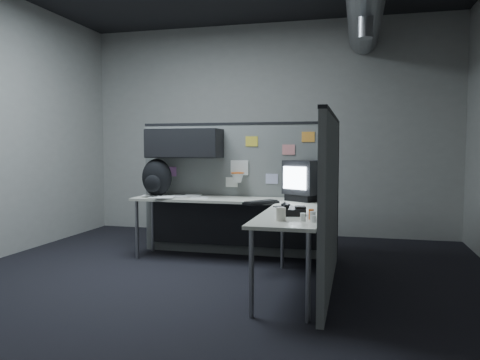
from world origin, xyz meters
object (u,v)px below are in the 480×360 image
(monitor, at_px, (306,180))
(phone, at_px, (293,211))
(desk, at_px, (244,212))
(keyboard, at_px, (261,202))
(backpack, at_px, (156,178))

(monitor, bearing_deg, phone, -102.54)
(desk, distance_m, monitor, 0.79)
(desk, bearing_deg, phone, -53.02)
(monitor, distance_m, keyboard, 0.66)
(phone, distance_m, backpack, 2.17)
(phone, bearing_deg, monitor, 87.47)
(backpack, bearing_deg, monitor, 15.57)
(keyboard, xyz_separation_m, backpack, (-1.39, 0.45, 0.21))
(keyboard, distance_m, backpack, 1.48)
(desk, xyz_separation_m, phone, (0.65, -0.87, 0.16))
(phone, bearing_deg, backpack, 144.64)
(desk, height_order, backpack, backpack)
(keyboard, height_order, backpack, backpack)
(keyboard, bearing_deg, phone, -66.75)
(desk, height_order, phone, phone)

